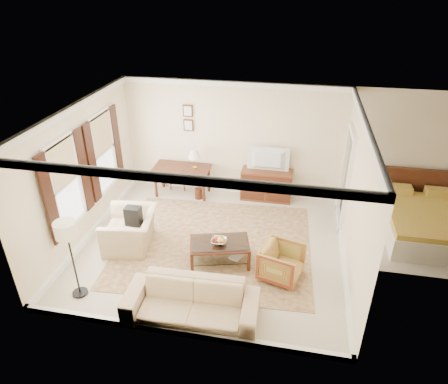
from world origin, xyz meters
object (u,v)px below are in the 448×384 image
(coffee_table, at_px, (220,247))
(sofa, at_px, (191,297))
(writing_desk, at_px, (182,171))
(tv, at_px, (268,153))
(striped_armchair, at_px, (282,261))
(sideboard, at_px, (266,185))
(club_armchair, at_px, (130,225))

(coffee_table, height_order, sofa, sofa)
(writing_desk, bearing_deg, tv, 4.28)
(tv, xyz_separation_m, striped_armchair, (0.58, -2.95, -0.90))
(tv, bearing_deg, sideboard, -90.00)
(striped_armchair, bearing_deg, club_armchair, 98.37)
(coffee_table, bearing_deg, sofa, -96.30)
(writing_desk, xyz_separation_m, coffee_table, (1.51, -2.58, -0.29))
(club_armchair, bearing_deg, tv, 125.12)
(club_armchair, bearing_deg, writing_desk, 160.26)
(sideboard, xyz_separation_m, sofa, (-0.81, -4.28, 0.04))
(writing_desk, xyz_separation_m, sideboard, (2.16, 0.18, -0.28))
(writing_desk, bearing_deg, coffee_table, -59.60)
(sofa, bearing_deg, striped_armchair, 41.52)
(club_armchair, bearing_deg, striped_armchair, 73.39)
(sideboard, bearing_deg, tv, -90.00)
(striped_armchair, bearing_deg, sofa, 148.95)
(writing_desk, distance_m, club_armchair, 2.42)
(writing_desk, xyz_separation_m, sofa, (1.34, -4.10, -0.23))
(striped_armchair, distance_m, club_armchair, 3.22)
(sofa, bearing_deg, writing_desk, 106.59)
(tv, xyz_separation_m, coffee_table, (-0.65, -2.74, -0.90))
(striped_armchair, xyz_separation_m, club_armchair, (-3.19, 0.42, 0.13))
(writing_desk, distance_m, sofa, 4.32)
(tv, bearing_deg, club_armchair, 44.24)
(coffee_table, bearing_deg, club_armchair, 174.05)
(writing_desk, height_order, club_armchair, club_armchair)
(tv, distance_m, club_armchair, 3.71)
(sideboard, distance_m, club_armchair, 3.65)
(sideboard, relative_size, coffee_table, 0.99)
(sideboard, xyz_separation_m, coffee_table, (-0.65, -2.76, -0.01))
(sofa, bearing_deg, club_armchair, 134.46)
(writing_desk, height_order, tv, tv)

